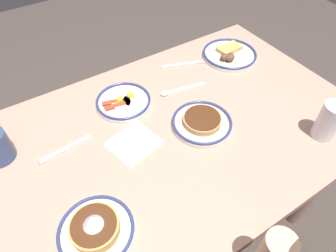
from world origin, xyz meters
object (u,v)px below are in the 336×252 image
plate_center_pancakes (202,122)px  fork_near (65,149)px  drinking_glass (328,123)px  paper_napkin (134,143)px  tea_spoon (176,91)px  fork_far (184,64)px  plate_near_main (229,54)px  plate_far_side (96,229)px  plate_far_companion (124,102)px

plate_center_pancakes → fork_near: plate_center_pancakes is taller
drinking_glass → paper_napkin: size_ratio=0.91×
drinking_glass → tea_spoon: size_ratio=0.73×
plate_center_pancakes → fork_far: plate_center_pancakes is taller
fork_far → plate_near_main: bearing=163.5°
plate_far_side → fork_near: plate_far_side is taller
plate_center_pancakes → fork_near: size_ratio=1.16×
drinking_glass → tea_spoon: (0.29, -0.46, -0.06)m
plate_near_main → plate_center_pancakes: 0.45m
plate_near_main → plate_far_companion: (0.54, 0.02, -0.00)m
plate_near_main → tea_spoon: bearing=11.6°
paper_napkin → fork_near: 0.23m
plate_far_side → paper_napkin: plate_far_side is taller
plate_near_main → plate_far_side: (0.82, 0.43, 0.01)m
plate_near_main → paper_napkin: (0.60, 0.21, -0.01)m
plate_far_companion → fork_far: 0.34m
drinking_glass → fork_near: size_ratio=0.74×
plate_far_companion → paper_napkin: bearing=72.2°
plate_near_main → fork_far: bearing=-16.5°
fork_far → plate_center_pancakes: bearing=65.4°
plate_center_pancakes → tea_spoon: size_ratio=1.15×
plate_near_main → fork_near: 0.81m
plate_far_side → paper_napkin: size_ratio=1.36×
plate_far_companion → tea_spoon: size_ratio=1.12×
fork_far → fork_near: bearing=16.2°
plate_far_side → drinking_glass: 0.79m
fork_near → tea_spoon: bearing=-174.7°
plate_center_pancakes → drinking_glass: 0.41m
plate_near_main → fork_near: plate_near_main is taller
fork_near → fork_far: size_ratio=0.99×
plate_center_pancakes → paper_napkin: size_ratio=1.42×
plate_near_main → paper_napkin: bearing=19.4°
plate_far_side → tea_spoon: 0.61m
paper_napkin → tea_spoon: (-0.27, -0.14, 0.00)m
fork_near → plate_far_side: bearing=85.8°
paper_napkin → fork_far: bearing=-145.3°
plate_center_pancakes → fork_near: 0.47m
fork_far → plate_far_side: bearing=38.3°
drinking_glass → fork_near: drinking_glass is taller
fork_far → plate_far_companion: bearing=13.9°
plate_center_pancakes → plate_far_side: bearing=18.9°
paper_napkin → fork_far: (-0.39, -0.27, 0.00)m
plate_far_companion → paper_napkin: (0.06, 0.19, -0.01)m
plate_far_side → fork_far: plate_far_side is taller
plate_far_companion → drinking_glass: bearing=134.7°
paper_napkin → fork_near: size_ratio=0.81×
fork_near → fork_far: bearing=-163.8°
drinking_glass → fork_near: (0.76, -0.41, -0.06)m
fork_far → tea_spoon: 0.18m
plate_center_pancakes → plate_far_companion: (0.18, -0.25, -0.00)m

